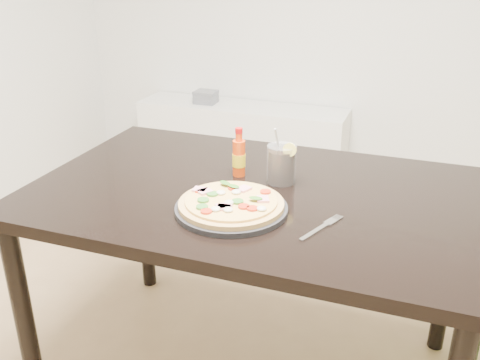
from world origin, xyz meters
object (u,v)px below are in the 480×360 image
(plate, at_px, (231,209))
(hot_sauce_bottle, at_px, (239,157))
(fork, at_px, (323,227))
(pizza, at_px, (231,203))
(media_console, at_px, (242,141))
(dining_table, at_px, (253,213))
(cola_cup, at_px, (281,165))

(plate, bearing_deg, hot_sauce_bottle, 105.44)
(plate, bearing_deg, fork, -1.96)
(pizza, xyz_separation_m, media_console, (-0.67, 1.95, -0.53))
(dining_table, distance_m, hot_sauce_bottle, 0.19)
(plate, relative_size, cola_cup, 1.78)
(dining_table, relative_size, plate, 4.27)
(hot_sauce_bottle, distance_m, cola_cup, 0.15)
(dining_table, relative_size, pizza, 4.58)
(cola_cup, relative_size, fork, 1.02)
(pizza, xyz_separation_m, cola_cup, (0.08, 0.26, 0.03))
(cola_cup, bearing_deg, dining_table, -126.88)
(dining_table, xyz_separation_m, hot_sauce_bottle, (-0.08, 0.09, 0.15))
(pizza, xyz_separation_m, fork, (0.27, -0.01, -0.02))
(plate, height_order, cola_cup, cola_cup)
(hot_sauce_bottle, distance_m, fork, 0.44)
(dining_table, bearing_deg, cola_cup, 53.12)
(hot_sauce_bottle, height_order, media_console, hot_sauce_bottle)
(plate, relative_size, media_console, 0.23)
(fork, bearing_deg, plate, -159.67)
(pizza, relative_size, hot_sauce_bottle, 1.84)
(hot_sauce_bottle, bearing_deg, pizza, -74.73)
(hot_sauce_bottle, xyz_separation_m, media_console, (-0.60, 1.69, -0.57))
(hot_sauce_bottle, bearing_deg, dining_table, -48.66)
(hot_sauce_bottle, height_order, cola_cup, cola_cup)
(media_console, bearing_deg, cola_cup, -66.18)
(plate, height_order, hot_sauce_bottle, hot_sauce_bottle)
(dining_table, bearing_deg, fork, -34.36)
(dining_table, distance_m, pizza, 0.20)
(fork, height_order, media_console, fork)
(dining_table, bearing_deg, pizza, -93.23)
(hot_sauce_bottle, bearing_deg, plate, -74.56)
(dining_table, bearing_deg, hot_sauce_bottle, 131.34)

